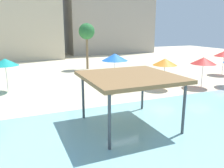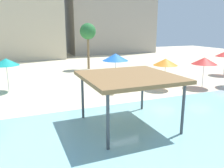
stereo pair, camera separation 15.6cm
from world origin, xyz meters
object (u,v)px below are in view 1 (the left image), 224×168
object	(u,v)px
beach_umbrella_red_0	(224,54)
lounge_chair_0	(112,87)
beach_umbrella_red_3	(204,61)
beach_umbrella_orange_6	(165,62)
lounge_chair_1	(152,81)
beach_umbrella_blue_1	(115,57)
shade_pavilion	(130,78)
palm_tree_0	(87,32)
beach_umbrella_teal_5	(5,62)

from	to	relation	value
beach_umbrella_red_0	lounge_chair_0	xyz separation A→B (m)	(-13.54, -1.56, -1.91)
beach_umbrella_red_3	beach_umbrella_orange_6	bearing A→B (deg)	165.36
beach_umbrella_red_3	lounge_chair_1	bearing A→B (deg)	146.75
beach_umbrella_blue_1	shade_pavilion	bearing A→B (deg)	-109.48
lounge_chair_0	lounge_chair_1	bearing A→B (deg)	129.08
palm_tree_0	beach_umbrella_red_0	bearing A→B (deg)	-36.57
shade_pavilion	lounge_chair_0	xyz separation A→B (m)	(1.80, 6.39, -2.17)
beach_umbrella_red_0	beach_umbrella_red_3	world-z (taller)	beach_umbrella_red_3
shade_pavilion	beach_umbrella_red_0	xyz separation A→B (m)	(15.34, 7.96, -0.26)
beach_umbrella_red_0	lounge_chair_1	world-z (taller)	beach_umbrella_red_0
shade_pavilion	beach_umbrella_teal_5	xyz separation A→B (m)	(-5.76, 9.61, -0.16)
beach_umbrella_red_0	beach_umbrella_teal_5	bearing A→B (deg)	175.52
lounge_chair_0	lounge_chair_1	xyz separation A→B (m)	(4.08, 0.61, 0.00)
beach_umbrella_teal_5	lounge_chair_0	xyz separation A→B (m)	(7.56, -3.22, -2.01)
beach_umbrella_red_3	lounge_chair_1	xyz separation A→B (m)	(-3.47, 2.27, -1.91)
beach_umbrella_orange_6	palm_tree_0	xyz separation A→B (m)	(-3.00, 11.46, 2.16)
beach_umbrella_red_0	lounge_chair_0	world-z (taller)	beach_umbrella_red_0
beach_umbrella_red_0	beach_umbrella_blue_1	bearing A→B (deg)	174.86
beach_umbrella_red_0	lounge_chair_1	bearing A→B (deg)	-174.22
beach_umbrella_teal_5	palm_tree_0	distance (m)	11.74
beach_umbrella_red_0	lounge_chair_0	distance (m)	13.76
beach_umbrella_teal_5	lounge_chair_0	world-z (taller)	beach_umbrella_teal_5
beach_umbrella_red_0	beach_umbrella_teal_5	xyz separation A→B (m)	(-21.10, 1.65, 0.10)
shade_pavilion	palm_tree_0	distance (m)	17.41
lounge_chair_1	palm_tree_0	world-z (taller)	palm_tree_0
beach_umbrella_orange_6	palm_tree_0	world-z (taller)	palm_tree_0
lounge_chair_0	beach_umbrella_teal_5	bearing A→B (deg)	-82.41
beach_umbrella_blue_1	beach_umbrella_red_0	bearing A→B (deg)	-5.14
beach_umbrella_red_3	palm_tree_0	bearing A→B (deg)	116.90
beach_umbrella_red_0	beach_umbrella_red_3	xyz separation A→B (m)	(-5.99, -3.23, 0.00)
beach_umbrella_red_3	palm_tree_0	size ratio (longest dim) A/B	0.47
beach_umbrella_red_3	beach_umbrella_red_0	bearing A→B (deg)	28.35
shade_pavilion	lounge_chair_1	xyz separation A→B (m)	(5.88, 7.00, -2.17)
beach_umbrella_orange_6	beach_umbrella_red_3	bearing A→B (deg)	-14.64
beach_umbrella_red_0	beach_umbrella_orange_6	xyz separation A→B (m)	(-9.23, -2.38, -0.02)
beach_umbrella_orange_6	palm_tree_0	bearing A→B (deg)	104.66
beach_umbrella_red_3	lounge_chair_0	world-z (taller)	beach_umbrella_red_3
beach_umbrella_red_3	palm_tree_0	world-z (taller)	palm_tree_0
beach_umbrella_orange_6	lounge_chair_0	bearing A→B (deg)	169.22
beach_umbrella_blue_1	lounge_chair_1	distance (m)	3.93
beach_umbrella_blue_1	palm_tree_0	xyz separation A→B (m)	(-0.10, 7.98, 2.03)
beach_umbrella_orange_6	lounge_chair_1	size ratio (longest dim) A/B	1.29
beach_umbrella_red_0	palm_tree_0	size ratio (longest dim) A/B	0.47
beach_umbrella_blue_1	beach_umbrella_orange_6	world-z (taller)	beach_umbrella_blue_1
beach_umbrella_red_0	lounge_chair_1	size ratio (longest dim) A/B	1.30
beach_umbrella_red_0	lounge_chair_0	bearing A→B (deg)	-173.41
beach_umbrella_red_0	beach_umbrella_orange_6	size ratio (longest dim) A/B	1.01
beach_umbrella_teal_5	beach_umbrella_blue_1	bearing A→B (deg)	-3.57
beach_umbrella_blue_1	palm_tree_0	world-z (taller)	palm_tree_0
lounge_chair_0	beach_umbrella_red_3	bearing A→B (deg)	108.19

